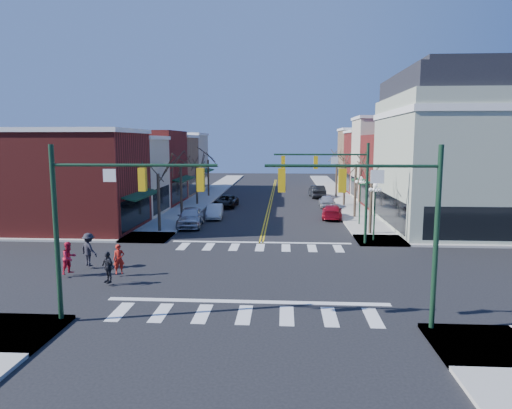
% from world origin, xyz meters
% --- Properties ---
extents(ground, '(160.00, 160.00, 0.00)m').
position_xyz_m(ground, '(0.00, 0.00, 0.00)').
color(ground, black).
rests_on(ground, ground).
extents(sidewalk_left, '(3.50, 70.00, 0.15)m').
position_xyz_m(sidewalk_left, '(-8.75, 20.00, 0.07)').
color(sidewalk_left, '#9E9B93').
rests_on(sidewalk_left, ground).
extents(sidewalk_right, '(3.50, 70.00, 0.15)m').
position_xyz_m(sidewalk_right, '(8.75, 20.00, 0.07)').
color(sidewalk_right, '#9E9B93').
rests_on(sidewalk_right, ground).
extents(bldg_left_brick_a, '(10.00, 8.50, 8.00)m').
position_xyz_m(bldg_left_brick_a, '(-15.50, 11.75, 4.00)').
color(bldg_left_brick_a, maroon).
rests_on(bldg_left_brick_a, ground).
extents(bldg_left_stucco_a, '(10.00, 7.00, 7.50)m').
position_xyz_m(bldg_left_stucco_a, '(-15.50, 19.50, 3.75)').
color(bldg_left_stucco_a, '#BDB39B').
rests_on(bldg_left_stucco_a, ground).
extents(bldg_left_brick_b, '(10.00, 9.00, 8.50)m').
position_xyz_m(bldg_left_brick_b, '(-15.50, 27.50, 4.25)').
color(bldg_left_brick_b, maroon).
rests_on(bldg_left_brick_b, ground).
extents(bldg_left_tan, '(10.00, 7.50, 7.80)m').
position_xyz_m(bldg_left_tan, '(-15.50, 35.75, 3.90)').
color(bldg_left_tan, '#957452').
rests_on(bldg_left_tan, ground).
extents(bldg_left_stucco_b, '(10.00, 8.00, 8.20)m').
position_xyz_m(bldg_left_stucco_b, '(-15.50, 43.50, 4.10)').
color(bldg_left_stucco_b, '#BDB39B').
rests_on(bldg_left_stucco_b, ground).
extents(bldg_right_brick_a, '(10.00, 8.50, 8.00)m').
position_xyz_m(bldg_right_brick_a, '(15.50, 25.75, 4.00)').
color(bldg_right_brick_a, maroon).
rests_on(bldg_right_brick_a, ground).
extents(bldg_right_stucco, '(10.00, 7.00, 10.00)m').
position_xyz_m(bldg_right_stucco, '(15.50, 33.50, 5.00)').
color(bldg_right_stucco, '#BDB39B').
rests_on(bldg_right_stucco, ground).
extents(bldg_right_brick_b, '(10.00, 8.00, 8.50)m').
position_xyz_m(bldg_right_brick_b, '(15.50, 41.00, 4.25)').
color(bldg_right_brick_b, maroon).
rests_on(bldg_right_brick_b, ground).
extents(bldg_right_tan, '(10.00, 8.00, 9.00)m').
position_xyz_m(bldg_right_tan, '(15.50, 49.00, 4.50)').
color(bldg_right_tan, '#957452').
rests_on(bldg_right_tan, ground).
extents(victorian_corner, '(12.25, 14.25, 13.30)m').
position_xyz_m(victorian_corner, '(16.50, 14.50, 6.66)').
color(victorian_corner, '#98A28C').
rests_on(victorian_corner, ground).
extents(traffic_mast_near_left, '(6.60, 0.28, 7.20)m').
position_xyz_m(traffic_mast_near_left, '(-5.55, -7.40, 4.71)').
color(traffic_mast_near_left, '#14331E').
rests_on(traffic_mast_near_left, ground).
extents(traffic_mast_near_right, '(6.60, 0.28, 7.20)m').
position_xyz_m(traffic_mast_near_right, '(5.55, -7.40, 4.71)').
color(traffic_mast_near_right, '#14331E').
rests_on(traffic_mast_near_right, ground).
extents(traffic_mast_far_right, '(6.60, 0.28, 7.20)m').
position_xyz_m(traffic_mast_far_right, '(5.55, 7.40, 4.71)').
color(traffic_mast_far_right, '#14331E').
rests_on(traffic_mast_far_right, ground).
extents(lamppost_corner, '(0.36, 0.36, 4.33)m').
position_xyz_m(lamppost_corner, '(8.20, 8.50, 2.96)').
color(lamppost_corner, '#14331E').
rests_on(lamppost_corner, ground).
extents(lamppost_midblock, '(0.36, 0.36, 4.33)m').
position_xyz_m(lamppost_midblock, '(8.20, 15.00, 2.96)').
color(lamppost_midblock, '#14331E').
rests_on(lamppost_midblock, ground).
extents(tree_left_a, '(0.24, 0.24, 4.76)m').
position_xyz_m(tree_left_a, '(-8.40, 11.00, 2.38)').
color(tree_left_a, '#382B21').
rests_on(tree_left_a, ground).
extents(tree_left_b, '(0.24, 0.24, 5.04)m').
position_xyz_m(tree_left_b, '(-8.40, 19.00, 2.52)').
color(tree_left_b, '#382B21').
rests_on(tree_left_b, ground).
extents(tree_left_c, '(0.24, 0.24, 4.55)m').
position_xyz_m(tree_left_c, '(-8.40, 27.00, 2.27)').
color(tree_left_c, '#382B21').
rests_on(tree_left_c, ground).
extents(tree_left_d, '(0.24, 0.24, 4.90)m').
position_xyz_m(tree_left_d, '(-8.40, 35.00, 2.45)').
color(tree_left_d, '#382B21').
rests_on(tree_left_d, ground).
extents(tree_right_a, '(0.24, 0.24, 4.62)m').
position_xyz_m(tree_right_a, '(8.40, 11.00, 2.31)').
color(tree_right_a, '#382B21').
rests_on(tree_right_a, ground).
extents(tree_right_b, '(0.24, 0.24, 5.18)m').
position_xyz_m(tree_right_b, '(8.40, 19.00, 2.59)').
color(tree_right_b, '#382B21').
rests_on(tree_right_b, ground).
extents(tree_right_c, '(0.24, 0.24, 4.83)m').
position_xyz_m(tree_right_c, '(8.40, 27.00, 2.42)').
color(tree_right_c, '#382B21').
rests_on(tree_right_c, ground).
extents(tree_right_d, '(0.24, 0.24, 4.97)m').
position_xyz_m(tree_right_d, '(8.40, 35.00, 2.48)').
color(tree_right_d, '#382B21').
rests_on(tree_right_d, ground).
extents(car_left_near, '(2.43, 5.15, 1.70)m').
position_xyz_m(car_left_near, '(-6.40, 13.56, 0.85)').
color(car_left_near, '#B0B0B5').
rests_on(car_left_near, ground).
extents(car_left_mid, '(1.76, 4.18, 1.34)m').
position_xyz_m(car_left_mid, '(-4.97, 17.99, 0.67)').
color(car_left_mid, silver).
rests_on(car_left_mid, ground).
extents(car_left_far, '(2.45, 4.91, 1.34)m').
position_xyz_m(car_left_far, '(-4.80, 25.41, 0.67)').
color(car_left_far, black).
rests_on(car_left_far, ground).
extents(car_right_near, '(2.34, 4.73, 1.32)m').
position_xyz_m(car_right_near, '(6.20, 18.52, 0.66)').
color(car_right_near, maroon).
rests_on(car_right_near, ground).
extents(car_right_mid, '(1.74, 4.22, 1.43)m').
position_xyz_m(car_right_mid, '(6.40, 25.89, 0.71)').
color(car_right_mid, silver).
rests_on(car_right_mid, ground).
extents(car_right_far, '(2.06, 4.99, 1.61)m').
position_xyz_m(car_right_far, '(5.94, 35.02, 0.80)').
color(car_right_far, black).
rests_on(car_right_far, ground).
extents(pedestrian_red_a, '(0.70, 0.61, 1.62)m').
position_xyz_m(pedestrian_red_a, '(-7.30, -1.05, 0.96)').
color(pedestrian_red_a, red).
rests_on(pedestrian_red_a, sidewalk_left).
extents(pedestrian_red_b, '(0.97, 1.06, 1.77)m').
position_xyz_m(pedestrian_red_b, '(-10.00, -1.23, 1.03)').
color(pedestrian_red_b, red).
rests_on(pedestrian_red_b, sidewalk_left).
extents(pedestrian_dark_a, '(1.00, 0.88, 1.62)m').
position_xyz_m(pedestrian_dark_a, '(-7.30, -2.63, 0.96)').
color(pedestrian_dark_a, black).
rests_on(pedestrian_dark_a, sidewalk_left).
extents(pedestrian_dark_b, '(1.44, 1.27, 1.93)m').
position_xyz_m(pedestrian_dark_b, '(-9.59, 0.38, 1.12)').
color(pedestrian_dark_b, black).
rests_on(pedestrian_dark_b, sidewalk_left).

